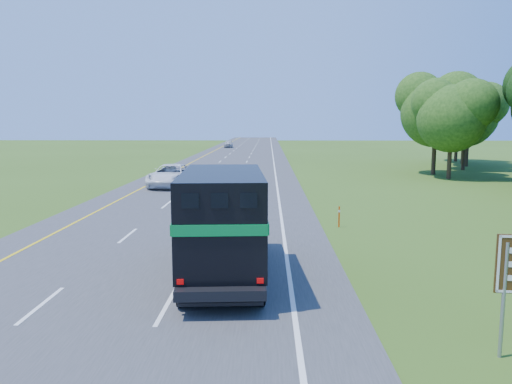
% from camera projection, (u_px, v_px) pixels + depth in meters
% --- Properties ---
extents(road, '(15.00, 260.00, 0.04)m').
position_uv_depth(road, '(224.00, 173.00, 53.07)').
color(road, '#38383A').
rests_on(road, ground).
extents(lane_markings, '(11.15, 260.00, 0.01)m').
position_uv_depth(lane_markings, '(224.00, 173.00, 53.07)').
color(lane_markings, yellow).
rests_on(lane_markings, road).
extents(horse_truck, '(3.13, 8.45, 3.67)m').
position_uv_depth(horse_truck, '(223.00, 220.00, 17.02)').
color(horse_truck, black).
rests_on(horse_truck, road).
extents(white_suv, '(3.37, 6.75, 1.84)m').
position_uv_depth(white_suv, '(171.00, 175.00, 41.41)').
color(white_suv, white).
rests_on(white_suv, road).
extents(far_car, '(2.03, 4.60, 1.54)m').
position_uv_depth(far_car, '(228.00, 144.00, 106.96)').
color(far_car, '#ACADB3').
rests_on(far_car, road).
extents(delineator, '(0.09, 0.05, 1.08)m').
position_uv_depth(delineator, '(339.00, 216.00, 25.41)').
color(delineator, '#ED480C').
rests_on(delineator, ground).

